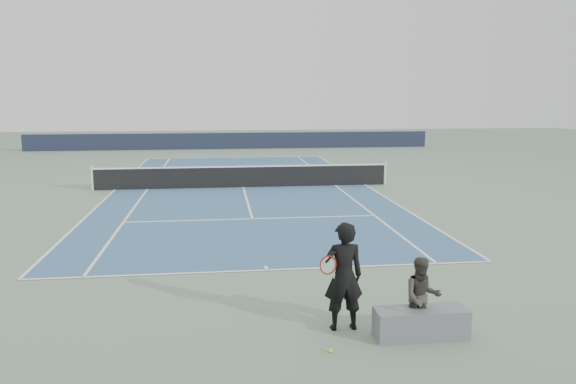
{
  "coord_description": "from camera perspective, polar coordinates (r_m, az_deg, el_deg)",
  "views": [
    {
      "loc": [
        -1.07,
        -24.35,
        4.03
      ],
      "look_at": [
        1.02,
        -7.65,
        1.1
      ],
      "focal_mm": 35.0,
      "sensor_mm": 36.0,
      "label": 1
    }
  ],
  "objects": [
    {
      "name": "spectator_bench",
      "position": [
        9.82,
        13.41,
        -11.5
      ],
      "size": [
        1.61,
        0.69,
        1.38
      ],
      "color": "slate",
      "rests_on": "ground"
    },
    {
      "name": "tennis_net",
      "position": [
        24.63,
        -4.58,
        1.62
      ],
      "size": [
        12.9,
        0.1,
        1.07
      ],
      "color": "silver",
      "rests_on": "ground"
    },
    {
      "name": "ground",
      "position": [
        24.71,
        -4.57,
        0.46
      ],
      "size": [
        80.0,
        80.0,
        0.0
      ],
      "primitive_type": "plane",
      "color": "slate"
    },
    {
      "name": "tennis_player",
      "position": [
        9.78,
        5.64,
        -8.5
      ],
      "size": [
        0.82,
        0.55,
        1.91
      ],
      "color": "black",
      "rests_on": "ground"
    },
    {
      "name": "tennis_ball",
      "position": [
        9.24,
        4.36,
        -15.78
      ],
      "size": [
        0.07,
        0.07,
        0.07
      ],
      "primitive_type": "sphere",
      "color": "yellow",
      "rests_on": "ground"
    },
    {
      "name": "court_surface",
      "position": [
        24.7,
        -4.57,
        0.47
      ],
      "size": [
        10.97,
        23.77,
        0.01
      ],
      "primitive_type": "cube",
      "color": "#355B7D",
      "rests_on": "ground"
    },
    {
      "name": "windscreen_far",
      "position": [
        42.39,
        -5.7,
        5.19
      ],
      "size": [
        30.0,
        0.25,
        1.2
      ],
      "primitive_type": "cube",
      "color": "black",
      "rests_on": "ground"
    }
  ]
}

